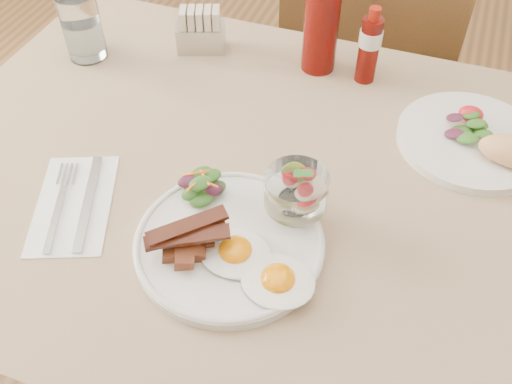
{
  "coord_description": "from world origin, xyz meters",
  "views": [
    {
      "loc": [
        0.15,
        -0.63,
        1.43
      ],
      "look_at": [
        -0.04,
        -0.1,
        0.82
      ],
      "focal_mm": 40.0,
      "sensor_mm": 36.0,
      "label": 1
    }
  ],
  "objects_px": {
    "fruit_cup": "(296,191)",
    "water_glass": "(83,30)",
    "hot_sauce_bottle": "(369,46)",
    "ketchup_bottle": "(321,26)",
    "table": "(296,218)",
    "main_plate": "(229,244)",
    "sugar_caddy": "(201,32)",
    "chair_far": "(366,73)",
    "second_plate": "(482,141)"
  },
  "relations": [
    {
      "from": "fruit_cup",
      "to": "water_glass",
      "type": "height_order",
      "value": "water_glass"
    },
    {
      "from": "table",
      "to": "second_plate",
      "type": "bearing_deg",
      "value": 34.51
    },
    {
      "from": "second_plate",
      "to": "hot_sauce_bottle",
      "type": "xyz_separation_m",
      "value": [
        -0.23,
        0.13,
        0.06
      ]
    },
    {
      "from": "table",
      "to": "second_plate",
      "type": "height_order",
      "value": "second_plate"
    },
    {
      "from": "main_plate",
      "to": "chair_far",
      "type": "bearing_deg",
      "value": 85.92
    },
    {
      "from": "sugar_caddy",
      "to": "table",
      "type": "bearing_deg",
      "value": -65.27
    },
    {
      "from": "second_plate",
      "to": "sugar_caddy",
      "type": "xyz_separation_m",
      "value": [
        -0.57,
        0.12,
        0.02
      ]
    },
    {
      "from": "ketchup_bottle",
      "to": "water_glass",
      "type": "bearing_deg",
      "value": -165.26
    },
    {
      "from": "fruit_cup",
      "to": "ketchup_bottle",
      "type": "xyz_separation_m",
      "value": [
        -0.08,
        0.41,
        0.02
      ]
    },
    {
      "from": "main_plate",
      "to": "fruit_cup",
      "type": "xyz_separation_m",
      "value": [
        0.07,
        0.08,
        0.06
      ]
    },
    {
      "from": "main_plate",
      "to": "hot_sauce_bottle",
      "type": "bearing_deg",
      "value": 78.56
    },
    {
      "from": "hot_sauce_bottle",
      "to": "sugar_caddy",
      "type": "distance_m",
      "value": 0.34
    },
    {
      "from": "main_plate",
      "to": "fruit_cup",
      "type": "height_order",
      "value": "fruit_cup"
    },
    {
      "from": "fruit_cup",
      "to": "hot_sauce_bottle",
      "type": "bearing_deg",
      "value": 86.9
    },
    {
      "from": "table",
      "to": "sugar_caddy",
      "type": "relative_size",
      "value": 11.88
    },
    {
      "from": "sugar_caddy",
      "to": "water_glass",
      "type": "bearing_deg",
      "value": -174.72
    },
    {
      "from": "table",
      "to": "main_plate",
      "type": "distance_m",
      "value": 0.2
    },
    {
      "from": "second_plate",
      "to": "sugar_caddy",
      "type": "height_order",
      "value": "sugar_caddy"
    },
    {
      "from": "main_plate",
      "to": "hot_sauce_bottle",
      "type": "distance_m",
      "value": 0.49
    },
    {
      "from": "table",
      "to": "fruit_cup",
      "type": "xyz_separation_m",
      "value": [
        0.02,
        -0.08,
        0.16
      ]
    },
    {
      "from": "chair_far",
      "to": "second_plate",
      "type": "height_order",
      "value": "chair_far"
    },
    {
      "from": "ketchup_bottle",
      "to": "water_glass",
      "type": "height_order",
      "value": "ketchup_bottle"
    },
    {
      "from": "table",
      "to": "chair_far",
      "type": "bearing_deg",
      "value": 90.0
    },
    {
      "from": "table",
      "to": "main_plate",
      "type": "xyz_separation_m",
      "value": [
        -0.06,
        -0.16,
        0.1
      ]
    },
    {
      "from": "table",
      "to": "water_glass",
      "type": "xyz_separation_m",
      "value": [
        -0.52,
        0.21,
        0.15
      ]
    },
    {
      "from": "chair_far",
      "to": "water_glass",
      "type": "distance_m",
      "value": 0.75
    },
    {
      "from": "table",
      "to": "second_plate",
      "type": "relative_size",
      "value": 5.08
    },
    {
      "from": "fruit_cup",
      "to": "hot_sauce_bottle",
      "type": "distance_m",
      "value": 0.4
    },
    {
      "from": "chair_far",
      "to": "hot_sauce_bottle",
      "type": "distance_m",
      "value": 0.46
    },
    {
      "from": "ketchup_bottle",
      "to": "water_glass",
      "type": "relative_size",
      "value": 1.49
    },
    {
      "from": "chair_far",
      "to": "main_plate",
      "type": "relative_size",
      "value": 3.32
    },
    {
      "from": "fruit_cup",
      "to": "second_plate",
      "type": "bearing_deg",
      "value": 46.3
    },
    {
      "from": "hot_sauce_bottle",
      "to": "sugar_caddy",
      "type": "relative_size",
      "value": 1.37
    },
    {
      "from": "table",
      "to": "main_plate",
      "type": "bearing_deg",
      "value": -110.2
    },
    {
      "from": "second_plate",
      "to": "ketchup_bottle",
      "type": "relative_size",
      "value": 1.31
    },
    {
      "from": "chair_far",
      "to": "water_glass",
      "type": "xyz_separation_m",
      "value": [
        -0.52,
        -0.46,
        0.29
      ]
    },
    {
      "from": "table",
      "to": "hot_sauce_bottle",
      "type": "relative_size",
      "value": 8.67
    },
    {
      "from": "fruit_cup",
      "to": "water_glass",
      "type": "relative_size",
      "value": 0.71
    },
    {
      "from": "second_plate",
      "to": "chair_far",
      "type": "bearing_deg",
      "value": 119.41
    },
    {
      "from": "table",
      "to": "second_plate",
      "type": "xyz_separation_m",
      "value": [
        0.27,
        0.19,
        0.11
      ]
    },
    {
      "from": "main_plate",
      "to": "water_glass",
      "type": "distance_m",
      "value": 0.59
    },
    {
      "from": "fruit_cup",
      "to": "sugar_caddy",
      "type": "relative_size",
      "value": 0.85
    },
    {
      "from": "chair_far",
      "to": "fruit_cup",
      "type": "xyz_separation_m",
      "value": [
        0.02,
        -0.74,
        0.3
      ]
    },
    {
      "from": "sugar_caddy",
      "to": "water_glass",
      "type": "distance_m",
      "value": 0.24
    },
    {
      "from": "table",
      "to": "hot_sauce_bottle",
      "type": "distance_m",
      "value": 0.36
    },
    {
      "from": "ketchup_bottle",
      "to": "sugar_caddy",
      "type": "height_order",
      "value": "ketchup_bottle"
    },
    {
      "from": "fruit_cup",
      "to": "sugar_caddy",
      "type": "bearing_deg",
      "value": 129.79
    },
    {
      "from": "table",
      "to": "water_glass",
      "type": "bearing_deg",
      "value": 158.34
    },
    {
      "from": "main_plate",
      "to": "ketchup_bottle",
      "type": "height_order",
      "value": "ketchup_bottle"
    },
    {
      "from": "chair_far",
      "to": "fruit_cup",
      "type": "relative_size",
      "value": 9.76
    }
  ]
}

